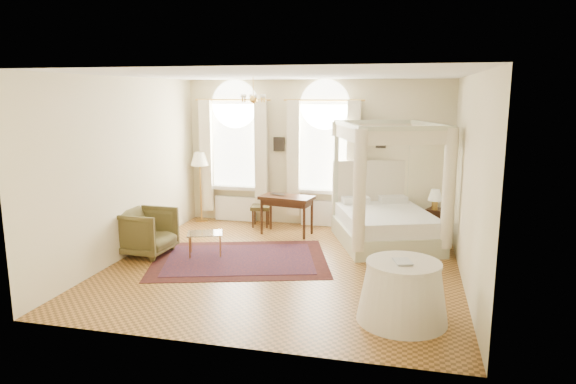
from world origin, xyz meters
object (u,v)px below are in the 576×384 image
object	(u,v)px
writing_desk	(287,202)
coffee_table	(205,235)
stool	(261,209)
floor_lamp	(200,162)
armchair	(146,232)
nightstand	(437,222)
canopy_bed	(386,217)
side_table	(403,292)

from	to	relation	value
writing_desk	coffee_table	world-z (taller)	writing_desk
stool	floor_lamp	distance (m)	1.83
armchair	coffee_table	bearing A→B (deg)	-77.63
nightstand	floor_lamp	xyz separation A→B (m)	(-5.40, 0.00, 1.12)
canopy_bed	side_table	xyz separation A→B (m)	(0.40, -3.56, -0.15)
stool	armchair	distance (m)	2.91
floor_lamp	side_table	bearing A→B (deg)	-43.10
writing_desk	canopy_bed	bearing A→B (deg)	-6.60
stool	coffee_table	distance (m)	2.32
floor_lamp	canopy_bed	bearing A→B (deg)	-11.74
nightstand	stool	distance (m)	3.88
stool	floor_lamp	bearing A→B (deg)	173.78
writing_desk	stool	size ratio (longest dim) A/B	2.48
writing_desk	armchair	world-z (taller)	armchair
coffee_table	writing_desk	bearing A→B (deg)	57.46
writing_desk	side_table	size ratio (longest dim) A/B	1.00
writing_desk	armchair	size ratio (longest dim) A/B	1.25
canopy_bed	nightstand	size ratio (longest dim) A/B	4.70
stool	floor_lamp	xyz separation A→B (m)	(-1.52, 0.17, 1.00)
armchair	coffee_table	size ratio (longest dim) A/B	1.27
nightstand	floor_lamp	world-z (taller)	floor_lamp
writing_desk	floor_lamp	world-z (taller)	floor_lamp
canopy_bed	floor_lamp	world-z (taller)	canopy_bed
canopy_bed	stool	size ratio (longest dim) A/B	5.59
coffee_table	floor_lamp	distance (m)	2.88
coffee_table	stool	bearing A→B (deg)	79.94
writing_desk	stool	bearing A→B (deg)	145.91
nightstand	armchair	distance (m)	6.02
canopy_bed	writing_desk	world-z (taller)	canopy_bed
armchair	side_table	bearing A→B (deg)	-108.29
coffee_table	side_table	world-z (taller)	side_table
nightstand	writing_desk	bearing A→B (deg)	-168.07
nightstand	armchair	size ratio (longest dim) A/B	0.60
nightstand	writing_desk	xyz separation A→B (m)	(-3.14, -0.66, 0.43)
canopy_bed	coffee_table	bearing A→B (deg)	-154.60
writing_desk	floor_lamp	xyz separation A→B (m)	(-2.26, 0.66, 0.69)
nightstand	stool	world-z (taller)	nightstand
armchair	coffee_table	distance (m)	1.13
armchair	side_table	xyz separation A→B (m)	(4.77, -1.82, -0.03)
canopy_bed	coffee_table	distance (m)	3.61
canopy_bed	armchair	size ratio (longest dim) A/B	2.83
nightstand	coffee_table	distance (m)	4.94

